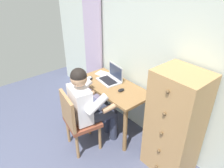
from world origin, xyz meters
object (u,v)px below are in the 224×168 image
laptop (111,78)px  computer_mouse (121,90)px  person_seated (89,103)px  desk_clock (89,78)px  desk (113,93)px  chair (77,119)px  notebook_pad (103,74)px  dresser (175,124)px

laptop → computer_mouse: (0.32, -0.09, -0.04)m
person_seated → computer_mouse: 0.47m
person_seated → laptop: bearing=110.6°
computer_mouse → desk_clock: 0.57m
desk → chair: size_ratio=1.28×
chair → notebook_pad: chair is taller
computer_mouse → notebook_pad: bearing=168.0°
person_seated → dresser: bearing=28.7°
dresser → desk_clock: (-1.38, -0.20, 0.09)m
person_seated → notebook_pad: size_ratio=5.61×
dresser → computer_mouse: (-0.82, -0.07, 0.09)m
dresser → notebook_pad: size_ratio=6.16×
dresser → desk_clock: dresser is taller
chair → desk_clock: size_ratio=9.56×
computer_mouse → desk: bearing=175.8°
chair → laptop: bearing=103.5°
dresser → notebook_pad: dresser is taller
notebook_pad → desk: bearing=-33.4°
person_seated → desk_clock: 0.54m
desk → laptop: size_ratio=2.99×
dresser → computer_mouse: bearing=-175.2°
person_seated → computer_mouse: size_ratio=11.79×
desk → dresser: 1.02m
notebook_pad → dresser: bearing=-19.1°
person_seated → chair: bearing=-99.0°
desk → laptop: (-0.12, 0.07, 0.18)m
dresser → person_seated: size_ratio=1.10×
chair → person_seated: (0.03, 0.18, 0.18)m
desk → person_seated: size_ratio=0.93×
laptop → desk: bearing=-29.4°
computer_mouse → notebook_pad: 0.57m
computer_mouse → desk_clock: bearing=-165.8°
dresser → chair: bearing=-144.4°
dresser → person_seated: 1.07m
computer_mouse → notebook_pad: size_ratio=0.48×
chair → laptop: (-0.17, 0.71, 0.30)m
dresser → chair: (-0.97, -0.69, -0.17)m
person_seated → desk: bearing=99.4°
laptop → chair: bearing=-76.5°
desk → computer_mouse: bearing=-4.9°
dresser → laptop: bearing=179.1°
chair → laptop: 0.79m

